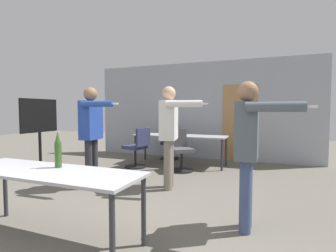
{
  "coord_description": "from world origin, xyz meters",
  "views": [
    {
      "loc": [
        1.91,
        -1.5,
        1.36
      ],
      "look_at": [
        0.28,
        2.59,
        1.1
      ],
      "focal_mm": 28.0,
      "sensor_mm": 36.0,
      "label": 1
    }
  ],
  "objects_px": {
    "office_chair_far_right": "(138,149)",
    "beer_bottle": "(58,150)",
    "tv_screen": "(40,130)",
    "person_near_casual": "(170,128)",
    "office_chair_far_left": "(180,151)",
    "person_far_watching": "(92,127)",
    "person_center_tall": "(248,141)",
    "office_chair_near_pushed": "(170,144)"
  },
  "relations": [
    {
      "from": "office_chair_far_right",
      "to": "beer_bottle",
      "type": "height_order",
      "value": "beer_bottle"
    },
    {
      "from": "tv_screen",
      "to": "office_chair_far_right",
      "type": "xyz_separation_m",
      "value": [
        1.6,
        1.35,
        -0.51
      ]
    },
    {
      "from": "tv_screen",
      "to": "person_near_casual",
      "type": "height_order",
      "value": "person_near_casual"
    },
    {
      "from": "office_chair_far_right",
      "to": "office_chair_far_left",
      "type": "relative_size",
      "value": 1.01
    },
    {
      "from": "tv_screen",
      "to": "person_far_watching",
      "type": "relative_size",
      "value": 0.91
    },
    {
      "from": "office_chair_far_left",
      "to": "beer_bottle",
      "type": "bearing_deg",
      "value": 45.57
    },
    {
      "from": "person_center_tall",
      "to": "office_chair_near_pushed",
      "type": "xyz_separation_m",
      "value": [
        -2.42,
        3.79,
        -0.59
      ]
    },
    {
      "from": "person_center_tall",
      "to": "beer_bottle",
      "type": "bearing_deg",
      "value": -65.96
    },
    {
      "from": "tv_screen",
      "to": "person_center_tall",
      "type": "relative_size",
      "value": 0.95
    },
    {
      "from": "tv_screen",
      "to": "person_center_tall",
      "type": "height_order",
      "value": "person_center_tall"
    },
    {
      "from": "office_chair_far_right",
      "to": "office_chair_far_left",
      "type": "distance_m",
      "value": 1.04
    },
    {
      "from": "person_far_watching",
      "to": "person_near_casual",
      "type": "relative_size",
      "value": 1.0
    },
    {
      "from": "person_near_casual",
      "to": "office_chair_near_pushed",
      "type": "bearing_deg",
      "value": -170.61
    },
    {
      "from": "person_near_casual",
      "to": "office_chair_far_right",
      "type": "distance_m",
      "value": 1.91
    },
    {
      "from": "tv_screen",
      "to": "person_center_tall",
      "type": "bearing_deg",
      "value": -103.86
    },
    {
      "from": "person_far_watching",
      "to": "office_chair_far_right",
      "type": "distance_m",
      "value": 1.81
    },
    {
      "from": "person_near_casual",
      "to": "office_chair_near_pushed",
      "type": "xyz_separation_m",
      "value": [
        -1.03,
        2.63,
        -0.64
      ]
    },
    {
      "from": "person_near_casual",
      "to": "office_chair_near_pushed",
      "type": "relative_size",
      "value": 1.93
    },
    {
      "from": "person_far_watching",
      "to": "office_chair_near_pushed",
      "type": "bearing_deg",
      "value": 171.27
    },
    {
      "from": "tv_screen",
      "to": "office_chair_far_right",
      "type": "bearing_deg",
      "value": -49.9
    },
    {
      "from": "person_near_casual",
      "to": "person_far_watching",
      "type": "bearing_deg",
      "value": -82.89
    },
    {
      "from": "person_near_casual",
      "to": "beer_bottle",
      "type": "distance_m",
      "value": 2.1
    },
    {
      "from": "tv_screen",
      "to": "person_near_casual",
      "type": "distance_m",
      "value": 2.91
    },
    {
      "from": "tv_screen",
      "to": "office_chair_far_right",
      "type": "distance_m",
      "value": 2.15
    },
    {
      "from": "person_near_casual",
      "to": "office_chair_far_left",
      "type": "bearing_deg",
      "value": 179.47
    },
    {
      "from": "office_chair_far_left",
      "to": "person_near_casual",
      "type": "bearing_deg",
      "value": 60.79
    },
    {
      "from": "person_far_watching",
      "to": "office_chair_far_left",
      "type": "relative_size",
      "value": 1.88
    },
    {
      "from": "tv_screen",
      "to": "person_center_tall",
      "type": "xyz_separation_m",
      "value": [
        4.31,
        -1.06,
        0.06
      ]
    },
    {
      "from": "tv_screen",
      "to": "office_chair_far_right",
      "type": "height_order",
      "value": "tv_screen"
    },
    {
      "from": "person_near_casual",
      "to": "office_chair_near_pushed",
      "type": "distance_m",
      "value": 2.9
    },
    {
      "from": "person_far_watching",
      "to": "beer_bottle",
      "type": "height_order",
      "value": "person_far_watching"
    },
    {
      "from": "person_far_watching",
      "to": "office_chair_near_pushed",
      "type": "distance_m",
      "value": 3.16
    },
    {
      "from": "tv_screen",
      "to": "beer_bottle",
      "type": "relative_size",
      "value": 4.03
    },
    {
      "from": "person_center_tall",
      "to": "office_chair_far_right",
      "type": "distance_m",
      "value": 3.67
    },
    {
      "from": "office_chair_far_left",
      "to": "tv_screen",
      "type": "bearing_deg",
      "value": -11.72
    },
    {
      "from": "beer_bottle",
      "to": "person_near_casual",
      "type": "bearing_deg",
      "value": 76.17
    },
    {
      "from": "tv_screen",
      "to": "beer_bottle",
      "type": "height_order",
      "value": "tv_screen"
    },
    {
      "from": "person_near_casual",
      "to": "beer_bottle",
      "type": "bearing_deg",
      "value": -25.71
    },
    {
      "from": "person_near_casual",
      "to": "office_chair_far_left",
      "type": "distance_m",
      "value": 1.52
    },
    {
      "from": "tv_screen",
      "to": "office_chair_far_left",
      "type": "height_order",
      "value": "tv_screen"
    },
    {
      "from": "office_chair_near_pushed",
      "to": "person_center_tall",
      "type": "bearing_deg",
      "value": 107.57
    },
    {
      "from": "person_near_casual",
      "to": "beer_bottle",
      "type": "height_order",
      "value": "person_near_casual"
    }
  ]
}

